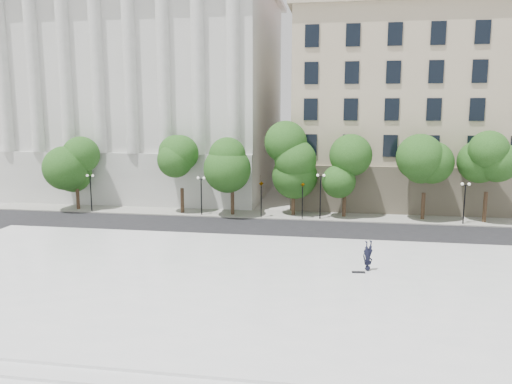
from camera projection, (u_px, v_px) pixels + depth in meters
ground at (211, 305)px, 27.77m from camera, size 160.00×160.00×0.00m
plaza at (223, 283)px, 30.65m from camera, size 44.00×22.00×0.45m
street at (260, 229)px, 45.29m from camera, size 60.00×8.00×0.02m
far_sidewalk at (269, 215)px, 51.12m from camera, size 60.00×4.00×0.12m
building_west at (157, 92)px, 65.85m from camera, size 31.50×27.65×25.60m
building_east at (448, 105)px, 60.63m from camera, size 36.00×26.15×23.00m
traffic_light_west at (261, 181)px, 48.93m from camera, size 0.50×1.89×4.25m
traffic_light_east at (303, 183)px, 48.31m from camera, size 0.66×1.62×4.14m
person_lying at (368, 266)px, 32.27m from camera, size 1.65×2.07×0.54m
skateboard at (358, 272)px, 31.85m from camera, size 0.84×0.28×0.09m
street_trees at (280, 166)px, 49.75m from camera, size 45.60×4.99×7.70m
lamp_posts at (264, 189)px, 49.33m from camera, size 38.18×0.28×4.55m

